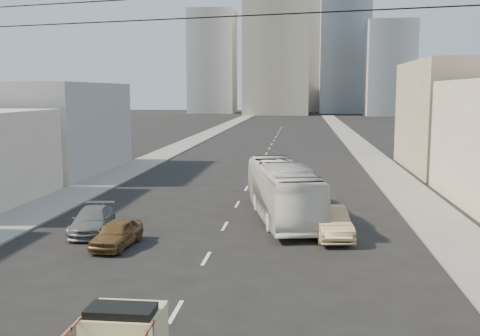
% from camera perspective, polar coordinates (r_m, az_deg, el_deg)
% --- Properties ---
extents(sidewalk_left, '(3.50, 180.00, 0.12)m').
position_cam_1_polar(sidewalk_left, '(81.32, -4.98, 2.69)').
color(sidewalk_left, gray).
rests_on(sidewalk_left, ground).
extents(sidewalk_right, '(3.50, 180.00, 0.12)m').
position_cam_1_polar(sidewalk_right, '(80.14, 11.75, 2.48)').
color(sidewalk_right, gray).
rests_on(sidewalk_right, ground).
extents(lane_dashes, '(0.15, 104.00, 0.01)m').
position_cam_1_polar(lane_dashes, '(62.99, 2.52, 1.18)').
color(lane_dashes, silver).
rests_on(lane_dashes, ground).
extents(city_bus, '(4.99, 11.79, 3.20)m').
position_cam_1_polar(city_bus, '(32.17, 4.35, -2.35)').
color(city_bus, silver).
rests_on(city_bus, ground).
extents(sedan_brown, '(1.80, 3.86, 1.28)m').
position_cam_1_polar(sedan_brown, '(27.10, -12.39, -6.52)').
color(sedan_brown, brown).
rests_on(sedan_brown, ground).
extents(sedan_tan, '(2.24, 4.80, 1.52)m').
position_cam_1_polar(sedan_tan, '(28.46, 9.14, -5.50)').
color(sedan_tan, tan).
rests_on(sedan_tan, ground).
extents(sedan_grey, '(2.51, 4.72, 1.30)m').
position_cam_1_polar(sedan_grey, '(29.99, -14.77, -5.19)').
color(sedan_grey, slate).
rests_on(sedan_grey, ground).
extents(overhead_wires, '(23.01, 5.02, 0.72)m').
position_cam_1_polar(overhead_wires, '(11.80, -14.53, 15.90)').
color(overhead_wires, black).
rests_on(overhead_wires, ground).
extents(bldg_right_far, '(12.00, 16.00, 10.00)m').
position_cam_1_polar(bldg_right_far, '(55.81, 22.94, 4.87)').
color(bldg_right_far, gray).
rests_on(bldg_right_far, ground).
extents(bldg_left_far, '(12.00, 16.00, 8.00)m').
position_cam_1_polar(bldg_left_far, '(53.97, -19.69, 3.88)').
color(bldg_left_far, gray).
rests_on(bldg_left_far, ground).
extents(high_rise_tower, '(20.00, 20.00, 60.00)m').
position_cam_1_polar(high_rise_tower, '(181.06, 3.79, 14.99)').
color(high_rise_tower, tan).
rests_on(high_rise_tower, ground).
extents(midrise_ne, '(16.00, 16.00, 40.00)m').
position_cam_1_polar(midrise_ne, '(195.36, 10.55, 11.41)').
color(midrise_ne, gray).
rests_on(midrise_ne, ground).
extents(midrise_nw, '(15.00, 15.00, 34.00)m').
position_cam_1_polar(midrise_nw, '(192.06, -2.80, 10.69)').
color(midrise_nw, gray).
rests_on(midrise_nw, ground).
extents(midrise_back, '(18.00, 18.00, 44.00)m').
position_cam_1_polar(midrise_back, '(209.97, 6.92, 11.76)').
color(midrise_back, gray).
rests_on(midrise_back, ground).
extents(midrise_east, '(14.00, 14.00, 28.00)m').
position_cam_1_polar(midrise_east, '(176.49, 14.93, 9.73)').
color(midrise_east, gray).
rests_on(midrise_east, ground).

